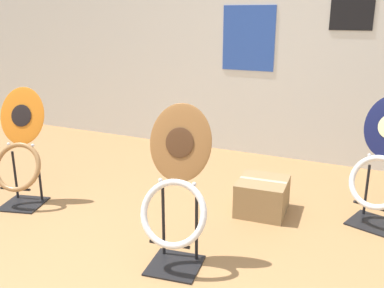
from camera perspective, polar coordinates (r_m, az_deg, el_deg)
The scene contains 5 objects.
wall_back at distance 4.11m, azimuth 12.15°, elevation 15.99°, with size 8.00×0.07×2.60m.
toilet_seat_display_woodgrain at distance 2.29m, azimuth -2.19°, elevation -6.77°, with size 0.40×0.36×0.89m.
toilet_seat_display_orange_sun at distance 3.30m, azimuth -21.98°, elevation -1.24°, with size 0.42×0.40×0.84m.
toilet_seat_display_navy_moon at distance 3.02m, azimuth 23.88°, elevation -3.13°, with size 0.42×0.38×0.85m.
storage_box at distance 3.06m, azimuth 9.36°, elevation -6.86°, with size 0.36×0.38×0.24m.
Camera 1 is at (0.96, -1.47, 1.34)m, focal length 40.00 mm.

